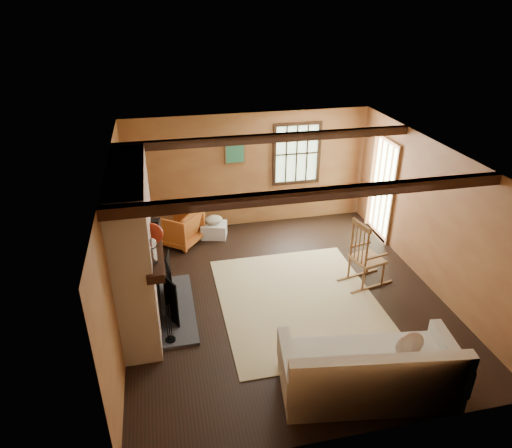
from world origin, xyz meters
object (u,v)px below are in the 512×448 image
object	(u,v)px
rocking_chair	(365,257)
armchair	(179,227)
sofa	(370,373)
laundry_basket	(214,230)
fireplace	(138,253)

from	to	relation	value
rocking_chair	armchair	distance (m)	3.64
rocking_chair	armchair	size ratio (longest dim) A/B	1.57
sofa	rocking_chair	bearing A→B (deg)	75.45
sofa	laundry_basket	distance (m)	4.67
fireplace	laundry_basket	xyz separation A→B (m)	(1.39, 2.28, -0.95)
sofa	laundry_basket	size ratio (longest dim) A/B	4.56
rocking_chair	armchair	bearing A→B (deg)	42.39
laundry_basket	fireplace	bearing A→B (deg)	-121.30
rocking_chair	sofa	world-z (taller)	rocking_chair
fireplace	armchair	xyz separation A→B (m)	(0.69, 2.17, -0.76)
rocking_chair	sofa	size ratio (longest dim) A/B	0.52
fireplace	sofa	distance (m)	3.58
fireplace	rocking_chair	distance (m)	3.72
laundry_basket	armchair	world-z (taller)	armchair
fireplace	laundry_basket	size ratio (longest dim) A/B	4.80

